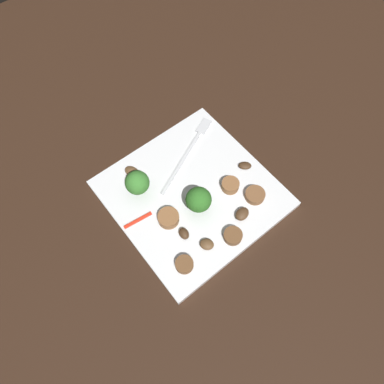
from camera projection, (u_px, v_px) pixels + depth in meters
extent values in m
plane|color=black|center=(192.00, 195.00, 0.61)|extent=(1.40, 1.40, 0.00)
cube|color=white|center=(192.00, 194.00, 0.60)|extent=(0.26, 0.26, 0.01)
cube|color=silver|center=(182.00, 162.00, 0.62)|extent=(0.13, 0.07, 0.00)
cube|color=silver|center=(204.00, 126.00, 0.66)|extent=(0.04, 0.03, 0.00)
cylinder|color=#347525|center=(198.00, 205.00, 0.58)|extent=(0.01, 0.01, 0.02)
sphere|color=#2D6B23|center=(199.00, 200.00, 0.56)|extent=(0.04, 0.04, 0.04)
cylinder|color=#408630|center=(139.00, 189.00, 0.59)|extent=(0.01, 0.01, 0.02)
sphere|color=#387A2D|center=(137.00, 183.00, 0.57)|extent=(0.04, 0.04, 0.04)
cylinder|color=brown|center=(230.00, 185.00, 0.60)|extent=(0.04, 0.04, 0.02)
cylinder|color=brown|center=(233.00, 235.00, 0.56)|extent=(0.04, 0.04, 0.01)
cylinder|color=brown|center=(169.00, 218.00, 0.57)|extent=(0.05, 0.05, 0.02)
cylinder|color=brown|center=(184.00, 264.00, 0.54)|extent=(0.03, 0.03, 0.01)
cylinder|color=brown|center=(255.00, 195.00, 0.59)|extent=(0.04, 0.04, 0.01)
ellipsoid|color=#422B19|center=(184.00, 234.00, 0.56)|extent=(0.02, 0.02, 0.01)
ellipsoid|color=#4C331E|center=(242.00, 214.00, 0.57)|extent=(0.03, 0.02, 0.01)
ellipsoid|color=#422B19|center=(245.00, 166.00, 0.62)|extent=(0.03, 0.03, 0.01)
ellipsoid|color=brown|center=(207.00, 244.00, 0.55)|extent=(0.03, 0.03, 0.01)
ellipsoid|color=brown|center=(132.00, 171.00, 0.61)|extent=(0.03, 0.03, 0.01)
cube|color=red|center=(138.00, 220.00, 0.57)|extent=(0.05, 0.01, 0.00)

